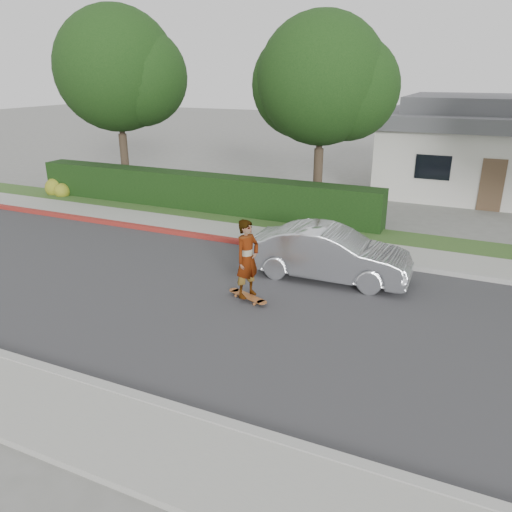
# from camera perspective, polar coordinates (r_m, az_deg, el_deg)

# --- Properties ---
(ground) EXTENTS (120.00, 120.00, 0.00)m
(ground) POSITION_cam_1_polar(r_m,az_deg,el_deg) (13.31, -11.47, -3.61)
(ground) COLOR slate
(ground) RESTS_ON ground
(road) EXTENTS (60.00, 8.00, 0.01)m
(road) POSITION_cam_1_polar(r_m,az_deg,el_deg) (13.31, -11.47, -3.59)
(road) COLOR #2D2D30
(road) RESTS_ON ground
(curb_near) EXTENTS (60.00, 0.20, 0.15)m
(curb_near) POSITION_cam_1_polar(r_m,az_deg,el_deg) (10.63, -24.53, -11.20)
(curb_near) COLOR #9E9E99
(curb_near) RESTS_ON ground
(curb_far) EXTENTS (60.00, 0.20, 0.15)m
(curb_far) POSITION_cam_1_polar(r_m,az_deg,el_deg) (16.53, -3.30, 1.84)
(curb_far) COLOR #9E9E99
(curb_far) RESTS_ON ground
(curb_red_section) EXTENTS (12.00, 0.21, 0.15)m
(curb_red_section) POSITION_cam_1_polar(r_m,az_deg,el_deg) (19.27, -16.64, 3.71)
(curb_red_section) COLOR maroon
(curb_red_section) RESTS_ON ground
(sidewalk_far) EXTENTS (60.00, 1.60, 0.12)m
(sidewalk_far) POSITION_cam_1_polar(r_m,az_deg,el_deg) (17.30, -1.92, 2.65)
(sidewalk_far) COLOR gray
(sidewalk_far) RESTS_ON ground
(planting_strip) EXTENTS (60.00, 1.60, 0.10)m
(planting_strip) POSITION_cam_1_polar(r_m,az_deg,el_deg) (18.68, 0.25, 3.98)
(planting_strip) COLOR #2D4C1E
(planting_strip) RESTS_ON ground
(hedge) EXTENTS (15.00, 1.00, 1.50)m
(hedge) POSITION_cam_1_polar(r_m,az_deg,el_deg) (20.37, -6.84, 7.26)
(hedge) COLOR black
(hedge) RESTS_ON ground
(flowering_shrub) EXTENTS (1.40, 1.00, 0.90)m
(flowering_shrub) POSITION_cam_1_polar(r_m,az_deg,el_deg) (24.44, -21.74, 7.15)
(flowering_shrub) COLOR #2D4C19
(flowering_shrub) RESTS_ON ground
(tree_left) EXTENTS (5.99, 5.21, 8.00)m
(tree_left) POSITION_cam_1_polar(r_m,az_deg,el_deg) (23.68, -15.35, 19.55)
(tree_left) COLOR #33261C
(tree_left) RESTS_ON ground
(tree_center) EXTENTS (5.66, 4.84, 7.44)m
(tree_center) POSITION_cam_1_polar(r_m,az_deg,el_deg) (19.84, 7.66, 18.99)
(tree_center) COLOR #33261C
(tree_center) RESTS_ON ground
(house) EXTENTS (10.60, 8.60, 4.30)m
(house) POSITION_cam_1_polar(r_m,az_deg,el_deg) (25.97, 26.19, 11.20)
(house) COLOR beige
(house) RESTS_ON ground
(skateboard) EXTENTS (1.24, 0.67, 0.11)m
(skateboard) POSITION_cam_1_polar(r_m,az_deg,el_deg) (12.33, -0.96, -4.63)
(skateboard) COLOR #AE6430
(skateboard) RESTS_ON ground
(skateboarder) EXTENTS (0.66, 0.82, 1.94)m
(skateboarder) POSITION_cam_1_polar(r_m,az_deg,el_deg) (11.94, -0.99, -0.33)
(skateboarder) COLOR white
(skateboarder) RESTS_ON skateboard
(car_silver) EXTENTS (4.35, 1.63, 1.42)m
(car_silver) POSITION_cam_1_polar(r_m,az_deg,el_deg) (13.57, 8.36, 0.29)
(car_silver) COLOR silver
(car_silver) RESTS_ON ground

